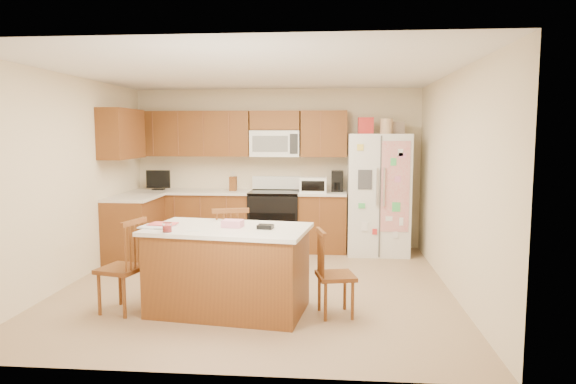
# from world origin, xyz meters

# --- Properties ---
(ground) EXTENTS (4.50, 4.50, 0.00)m
(ground) POSITION_xyz_m (0.00, 0.00, 0.00)
(ground) COLOR tan
(ground) RESTS_ON ground
(room_shell) EXTENTS (4.60, 4.60, 2.52)m
(room_shell) POSITION_xyz_m (0.00, 0.00, 1.44)
(room_shell) COLOR beige
(room_shell) RESTS_ON ground
(cabinetry) EXTENTS (3.36, 1.56, 2.15)m
(cabinetry) POSITION_xyz_m (-0.98, 1.79, 0.91)
(cabinetry) COLOR brown
(cabinetry) RESTS_ON ground
(stove) EXTENTS (0.76, 0.65, 1.13)m
(stove) POSITION_xyz_m (0.00, 1.94, 0.47)
(stove) COLOR black
(stove) RESTS_ON ground
(refrigerator) EXTENTS (0.90, 0.79, 2.04)m
(refrigerator) POSITION_xyz_m (1.57, 1.87, 0.92)
(refrigerator) COLOR white
(refrigerator) RESTS_ON ground
(island) EXTENTS (1.73, 1.13, 0.96)m
(island) POSITION_xyz_m (-0.16, -0.87, 0.44)
(island) COLOR brown
(island) RESTS_ON ground
(windsor_chair_left) EXTENTS (0.48, 0.49, 0.96)m
(windsor_chair_left) POSITION_xyz_m (-1.21, -0.97, 0.45)
(windsor_chair_left) COLOR brown
(windsor_chair_left) RESTS_ON ground
(windsor_chair_back) EXTENTS (0.52, 0.51, 0.99)m
(windsor_chair_back) POSITION_xyz_m (-0.27, -0.25, 0.47)
(windsor_chair_back) COLOR brown
(windsor_chair_back) RESTS_ON ground
(windsor_chair_right) EXTENTS (0.43, 0.44, 0.87)m
(windsor_chair_right) POSITION_xyz_m (0.90, -0.90, 0.41)
(windsor_chair_right) COLOR brown
(windsor_chair_right) RESTS_ON ground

